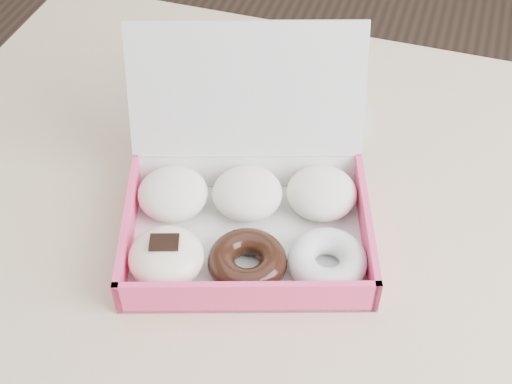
% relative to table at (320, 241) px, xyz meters
% --- Properties ---
extents(table, '(1.20, 0.80, 0.75)m').
position_rel_table_xyz_m(table, '(0.00, 0.00, 0.00)').
color(table, tan).
rests_on(table, ground).
extents(donut_box, '(0.37, 0.36, 0.21)m').
position_rel_table_xyz_m(donut_box, '(-0.09, -0.08, 0.11)').
color(donut_box, silver).
rests_on(donut_box, table).
extents(newspapers, '(0.34, 0.33, 0.04)m').
position_rel_table_xyz_m(newspapers, '(-0.14, 0.17, 0.10)').
color(newspapers, silver).
rests_on(newspapers, table).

